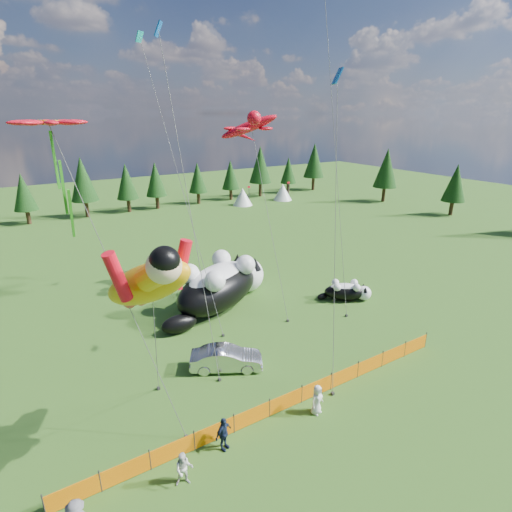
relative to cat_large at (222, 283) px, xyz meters
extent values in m
plane|color=#10380A|center=(-2.58, -9.17, -1.87)|extent=(160.00, 160.00, 0.00)
cylinder|color=#262626|center=(-13.58, -12.17, -1.32)|extent=(0.06, 0.06, 1.10)
cylinder|color=#262626|center=(-11.58, -12.17, -1.32)|extent=(0.06, 0.06, 1.10)
cylinder|color=#262626|center=(-9.58, -12.17, -1.32)|extent=(0.06, 0.06, 1.10)
cylinder|color=#262626|center=(-7.58, -12.17, -1.32)|extent=(0.06, 0.06, 1.10)
cylinder|color=#262626|center=(-5.58, -12.17, -1.32)|extent=(0.06, 0.06, 1.10)
cylinder|color=#262626|center=(-3.58, -12.17, -1.32)|extent=(0.06, 0.06, 1.10)
cylinder|color=#262626|center=(-1.58, -12.17, -1.32)|extent=(0.06, 0.06, 1.10)
cylinder|color=#262626|center=(0.42, -12.17, -1.32)|extent=(0.06, 0.06, 1.10)
cylinder|color=#262626|center=(2.42, -12.17, -1.32)|extent=(0.06, 0.06, 1.10)
cylinder|color=#262626|center=(4.42, -12.17, -1.32)|extent=(0.06, 0.06, 1.10)
cylinder|color=#262626|center=(6.42, -12.17, -1.32)|extent=(0.06, 0.06, 1.10)
cylinder|color=#262626|center=(8.42, -12.17, -1.32)|extent=(0.06, 0.06, 1.10)
cube|color=orange|center=(-12.58, -12.17, -1.37)|extent=(2.00, 0.04, 0.90)
cube|color=orange|center=(-10.58, -12.17, -1.37)|extent=(2.00, 0.04, 0.90)
cube|color=orange|center=(-8.58, -12.17, -1.37)|extent=(2.00, 0.04, 0.90)
cube|color=orange|center=(-6.58, -12.17, -1.37)|extent=(2.00, 0.04, 0.90)
cube|color=orange|center=(-4.58, -12.17, -1.37)|extent=(2.00, 0.04, 0.90)
cube|color=orange|center=(-2.58, -12.17, -1.37)|extent=(2.00, 0.04, 0.90)
cube|color=orange|center=(-0.58, -12.17, -1.37)|extent=(2.00, 0.04, 0.90)
cube|color=orange|center=(1.42, -12.17, -1.37)|extent=(2.00, 0.04, 0.90)
cube|color=orange|center=(3.42, -12.17, -1.37)|extent=(2.00, 0.04, 0.90)
cube|color=orange|center=(5.42, -12.17, -1.37)|extent=(2.00, 0.04, 0.90)
cube|color=orange|center=(7.42, -12.17, -1.37)|extent=(2.00, 0.04, 0.90)
ellipsoid|color=black|center=(-0.43, -0.20, -0.24)|extent=(9.03, 6.98, 3.27)
ellipsoid|color=white|center=(-0.43, -0.20, 0.58)|extent=(6.75, 5.13, 2.00)
sphere|color=white|center=(3.02, 1.44, -0.42)|extent=(2.91, 2.91, 2.91)
sphere|color=#D2517F|center=(4.13, 1.98, -0.42)|extent=(0.41, 0.41, 0.41)
ellipsoid|color=black|center=(-4.36, -2.09, -1.24)|extent=(2.85, 2.25, 1.27)
cone|color=black|center=(3.39, 0.66, 0.74)|extent=(1.02, 1.02, 1.02)
cone|color=black|center=(2.64, 2.23, 0.74)|extent=(1.02, 1.02, 1.02)
sphere|color=white|center=(0.87, 1.73, 1.31)|extent=(1.53, 1.53, 1.53)
sphere|color=white|center=(1.89, -0.41, 1.31)|extent=(1.53, 1.53, 1.53)
sphere|color=white|center=(-2.58, 0.08, 1.31)|extent=(1.53, 1.53, 1.53)
sphere|color=white|center=(-1.56, -2.06, 1.31)|extent=(1.53, 1.53, 1.53)
ellipsoid|color=black|center=(8.91, -4.23, -1.22)|extent=(3.60, 3.09, 1.32)
ellipsoid|color=white|center=(8.91, -4.23, -0.89)|extent=(2.68, 2.28, 0.81)
sphere|color=white|center=(10.20, -5.07, -1.29)|extent=(1.17, 1.17, 1.17)
sphere|color=#D2517F|center=(10.62, -5.34, -1.29)|extent=(0.16, 0.16, 0.16)
ellipsoid|color=black|center=(7.44, -3.26, -1.62)|extent=(1.14, 0.99, 0.51)
cone|color=black|center=(10.01, -5.36, -0.82)|extent=(0.41, 0.41, 0.41)
cone|color=black|center=(10.39, -4.77, -0.82)|extent=(0.41, 0.41, 0.41)
sphere|color=white|center=(9.85, -4.27, -0.59)|extent=(0.62, 0.62, 0.62)
sphere|color=white|center=(9.33, -5.06, -0.59)|extent=(0.62, 0.62, 0.62)
sphere|color=white|center=(8.56, -3.43, -0.59)|extent=(0.62, 0.62, 0.62)
sphere|color=white|center=(8.04, -4.22, -0.59)|extent=(0.62, 0.62, 0.62)
imported|color=silver|center=(-3.55, -7.51, -1.18)|extent=(4.39, 3.29, 1.38)
imported|color=silver|center=(-8.61, -13.56, -1.10)|extent=(0.86, 0.67, 1.54)
imported|color=#15203B|center=(-6.42, -12.77, -1.05)|extent=(1.09, 0.82, 1.66)
imported|color=silver|center=(-1.40, -13.17, -1.07)|extent=(0.89, 0.69, 1.60)
cylinder|color=#595959|center=(-8.17, -9.31, 2.26)|extent=(0.03, 0.03, 9.03)
cube|color=#262626|center=(-7.61, -7.26, -1.79)|extent=(0.15, 0.15, 0.16)
cylinder|color=#595959|center=(3.29, -1.33, 4.83)|extent=(0.03, 0.03, 14.87)
cube|color=#262626|center=(2.85, -4.80, -1.79)|extent=(0.15, 0.15, 0.16)
cylinder|color=#595959|center=(-9.29, -9.76, 5.16)|extent=(0.03, 0.03, 14.51)
cube|color=#262626|center=(-7.66, -11.34, -1.79)|extent=(0.15, 0.15, 0.16)
cube|color=#2A951B|center=(-10.93, -8.18, 9.59)|extent=(0.20, 0.20, 4.33)
cylinder|color=#595959|center=(-4.72, -6.18, 7.28)|extent=(0.03, 0.03, 18.52)
cube|color=#262626|center=(-4.43, -8.33, -1.79)|extent=(0.15, 0.15, 0.16)
cylinder|color=#595959|center=(7.26, -3.73, 10.45)|extent=(0.03, 0.03, 24.97)
cube|color=#262626|center=(7.02, -6.47, -1.79)|extent=(0.15, 0.15, 0.16)
cylinder|color=#595959|center=(1.18, -10.92, 6.19)|extent=(0.03, 0.03, 16.28)
cube|color=#262626|center=(0.22, -12.57, -1.79)|extent=(0.15, 0.15, 0.16)
cylinder|color=#595959|center=(-2.79, -0.04, 7.73)|extent=(0.03, 0.03, 20.69)
cube|color=#262626|center=(-2.08, -4.17, -1.79)|extent=(0.15, 0.15, 0.16)
camera|label=1|loc=(-12.51, -25.47, 12.36)|focal=28.00mm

